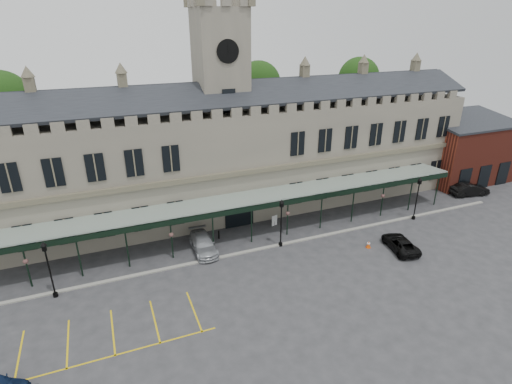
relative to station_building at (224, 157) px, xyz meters
name	(u,v)px	position (x,y,z in m)	size (l,w,h in m)	color
ground	(282,281)	(0.00, -15.91, -6.47)	(140.00, 140.00, 0.00)	#2F2F32
station_building	(224,157)	(0.00, 0.00, 0.00)	(60.00, 10.36, 17.30)	#6A6458
clock_tower	(222,98)	(0.00, 0.09, 6.64)	(5.60, 5.60, 24.80)	#6A6458
canopy	(251,220)	(0.00, -8.45, -4.06)	(50.00, 4.10, 4.30)	#8C9E93
brick_annex	(463,150)	(34.00, -2.94, -2.31)	(12.40, 8.36, 9.23)	maroon
kerb	(258,249)	(0.00, -10.41, -6.41)	(60.00, 0.40, 0.12)	gray
parking_markings	(113,336)	(-14.00, -17.41, -6.47)	(16.00, 6.00, 0.01)	gold
tree_behind_left	(3,100)	(-22.00, 9.09, 6.35)	(6.00, 6.00, 16.00)	#332314
tree_behind_mid	(259,85)	(8.00, 9.09, 6.35)	(6.00, 6.00, 16.00)	#332314
tree_behind_right	(359,79)	(24.00, 9.09, 6.35)	(6.00, 6.00, 16.00)	#332314
lamp_post_left	(48,265)	(-18.06, -10.95, -3.42)	(0.49, 0.49, 5.15)	black
lamp_post_mid	(281,219)	(2.39, -10.53, -3.46)	(0.48, 0.48, 5.08)	black
lamp_post_right	(417,195)	(18.93, -10.82, -3.46)	(0.48, 0.48, 5.07)	black
traffic_cone	(369,244)	(10.35, -14.09, -6.11)	(0.46, 0.46, 0.73)	#DD4707
sign_board	(274,221)	(3.61, -6.37, -5.88)	(0.69, 0.21, 1.20)	black
bollard_left	(219,235)	(-2.91, -6.83, -6.02)	(0.16, 0.16, 0.90)	black
bollard_right	(274,220)	(3.71, -5.92, -6.00)	(0.17, 0.17, 0.94)	black
car_taxi	(203,244)	(-5.00, -8.52, -5.72)	(2.09, 5.15, 1.50)	#A5A8AD
car_van	(400,244)	(13.00, -15.51, -5.82)	(2.14, 4.65, 1.29)	black
car_right_b	(470,189)	(30.35, -8.11, -5.67)	(1.70, 4.86, 1.60)	black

